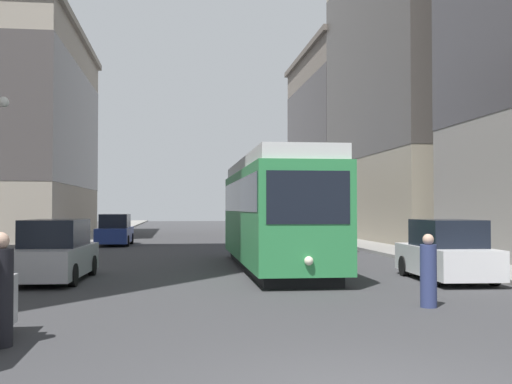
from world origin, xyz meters
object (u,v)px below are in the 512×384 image
(parked_car_left_far, at_px, (115,231))
(pedestrian_crossing_far, at_px, (428,273))
(pedestrian_crossing_near, at_px, (0,293))
(parked_car_left_near, at_px, (55,252))
(transit_bus, at_px, (293,212))
(streetcar, at_px, (274,210))
(parked_car_right_far, at_px, (446,252))

(parked_car_left_far, xyz_separation_m, pedestrian_crossing_far, (9.06, -24.38, -0.10))
(pedestrian_crossing_near, bearing_deg, parked_car_left_near, -82.32)
(parked_car_left_near, relative_size, pedestrian_crossing_near, 2.67)
(transit_bus, distance_m, parked_car_left_near, 18.96)
(transit_bus, height_order, parked_car_left_near, transit_bus)
(parked_car_left_far, relative_size, pedestrian_crossing_far, 2.92)
(parked_car_left_far, bearing_deg, pedestrian_crossing_near, -87.47)
(pedestrian_crossing_far, bearing_deg, transit_bus, -7.32)
(streetcar, height_order, pedestrian_crossing_near, streetcar)
(parked_car_left_near, distance_m, pedestrian_crossing_far, 10.98)
(parked_car_right_far, xyz_separation_m, pedestrian_crossing_near, (-10.70, -7.63, -0.01))
(transit_bus, distance_m, parked_car_left_far, 10.48)
(transit_bus, height_order, pedestrian_crossing_near, transit_bus)
(transit_bus, xyz_separation_m, parked_car_left_far, (-10.18, 2.22, -1.10))
(parked_car_left_near, bearing_deg, parked_car_right_far, -4.48)
(streetcar, xyz_separation_m, pedestrian_crossing_near, (-6.16, -11.82, -1.27))
(streetcar, relative_size, parked_car_left_far, 2.65)
(transit_bus, distance_m, parked_car_right_far, 17.51)
(parked_car_left_far, xyz_separation_m, pedestrian_crossing_near, (0.88, -27.26, -0.01))
(transit_bus, relative_size, pedestrian_crossing_far, 7.83)
(parked_car_left_far, height_order, pedestrian_crossing_near, parked_car_left_far)
(parked_car_left_near, relative_size, parked_car_right_far, 1.07)
(streetcar, relative_size, pedestrian_crossing_near, 6.92)
(parked_car_left_near, bearing_deg, parked_car_left_far, 92.70)
(parked_car_right_far, bearing_deg, transit_bus, -82.37)
(transit_bus, bearing_deg, pedestrian_crossing_far, -93.92)
(transit_bus, relative_size, parked_car_left_far, 2.68)
(parked_car_left_near, bearing_deg, pedestrian_crossing_far, -31.68)
(parked_car_left_far, relative_size, pedestrian_crossing_near, 2.62)
(pedestrian_crossing_near, xyz_separation_m, pedestrian_crossing_far, (8.18, 2.89, -0.09))
(parked_car_left_near, height_order, parked_car_right_far, same)
(pedestrian_crossing_far, bearing_deg, parked_car_left_far, 15.95)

